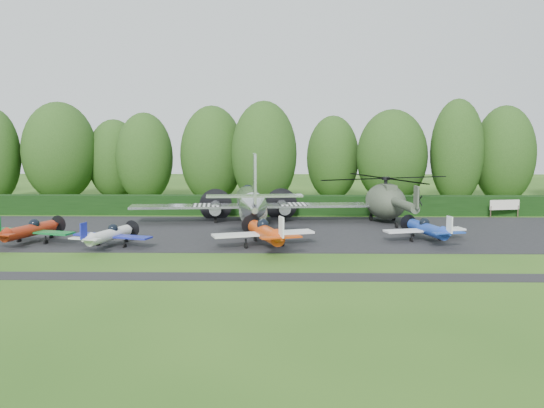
{
  "coord_description": "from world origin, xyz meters",
  "views": [
    {
      "loc": [
        5.34,
        -41.26,
        8.7
      ],
      "look_at": [
        4.44,
        9.59,
        2.5
      ],
      "focal_mm": 40.0,
      "sensor_mm": 36.0,
      "label": 1
    }
  ],
  "objects_px": {
    "light_plane_red": "(29,230)",
    "sign_board": "(505,206)",
    "light_plane_white": "(109,235)",
    "transport_plane": "(250,204)",
    "light_plane_orange": "(266,232)",
    "helicopter": "(386,198)",
    "light_plane_blue": "(428,229)"
  },
  "relations": [
    {
      "from": "light_plane_white",
      "to": "transport_plane",
      "type": "bearing_deg",
      "value": 30.6
    },
    {
      "from": "helicopter",
      "to": "light_plane_white",
      "type": "bearing_deg",
      "value": -143.42
    },
    {
      "from": "light_plane_orange",
      "to": "helicopter",
      "type": "relative_size",
      "value": 0.51
    },
    {
      "from": "sign_board",
      "to": "light_plane_orange",
      "type": "bearing_deg",
      "value": -134.16
    },
    {
      "from": "light_plane_white",
      "to": "sign_board",
      "type": "relative_size",
      "value": 2.06
    },
    {
      "from": "light_plane_orange",
      "to": "sign_board",
      "type": "bearing_deg",
      "value": 53.45
    },
    {
      "from": "light_plane_white",
      "to": "light_plane_red",
      "type": "bearing_deg",
      "value": 150.34
    },
    {
      "from": "transport_plane",
      "to": "helicopter",
      "type": "height_order",
      "value": "transport_plane"
    },
    {
      "from": "light_plane_orange",
      "to": "light_plane_blue",
      "type": "relative_size",
      "value": 1.16
    },
    {
      "from": "light_plane_red",
      "to": "light_plane_white",
      "type": "relative_size",
      "value": 1.09
    },
    {
      "from": "light_plane_white",
      "to": "helicopter",
      "type": "distance_m",
      "value": 26.05
    },
    {
      "from": "light_plane_white",
      "to": "light_plane_blue",
      "type": "height_order",
      "value": "light_plane_blue"
    },
    {
      "from": "light_plane_white",
      "to": "light_plane_orange",
      "type": "distance_m",
      "value": 11.63
    },
    {
      "from": "light_plane_orange",
      "to": "sign_board",
      "type": "height_order",
      "value": "light_plane_orange"
    },
    {
      "from": "light_plane_orange",
      "to": "transport_plane",
      "type": "bearing_deg",
      "value": 117.3
    },
    {
      "from": "transport_plane",
      "to": "helicopter",
      "type": "relative_size",
      "value": 1.42
    },
    {
      "from": "sign_board",
      "to": "light_plane_blue",
      "type": "bearing_deg",
      "value": -117.73
    },
    {
      "from": "light_plane_blue",
      "to": "sign_board",
      "type": "xyz_separation_m",
      "value": [
        10.93,
        13.73,
        0.15
      ]
    },
    {
      "from": "light_plane_white",
      "to": "light_plane_blue",
      "type": "distance_m",
      "value": 24.36
    },
    {
      "from": "light_plane_red",
      "to": "sign_board",
      "type": "relative_size",
      "value": 2.25
    },
    {
      "from": "light_plane_blue",
      "to": "sign_board",
      "type": "height_order",
      "value": "light_plane_blue"
    },
    {
      "from": "light_plane_red",
      "to": "sign_board",
      "type": "xyz_separation_m",
      "value": [
        41.68,
        15.08,
        0.12
      ]
    },
    {
      "from": "light_plane_blue",
      "to": "helicopter",
      "type": "bearing_deg",
      "value": 113.81
    },
    {
      "from": "transport_plane",
      "to": "light_plane_blue",
      "type": "relative_size",
      "value": 3.21
    },
    {
      "from": "transport_plane",
      "to": "light_plane_white",
      "type": "relative_size",
      "value": 3.42
    },
    {
      "from": "transport_plane",
      "to": "light_plane_white",
      "type": "height_order",
      "value": "transport_plane"
    },
    {
      "from": "transport_plane",
      "to": "light_plane_white",
      "type": "xyz_separation_m",
      "value": [
        -9.88,
        -11.16,
        -1.0
      ]
    },
    {
      "from": "transport_plane",
      "to": "light_plane_red",
      "type": "height_order",
      "value": "transport_plane"
    },
    {
      "from": "light_plane_white",
      "to": "sign_board",
      "type": "bearing_deg",
      "value": 7.21
    },
    {
      "from": "light_plane_red",
      "to": "light_plane_orange",
      "type": "relative_size",
      "value": 0.88
    },
    {
      "from": "light_plane_red",
      "to": "helicopter",
      "type": "xyz_separation_m",
      "value": [
        29.15,
        11.5,
        1.24
      ]
    },
    {
      "from": "light_plane_orange",
      "to": "helicopter",
      "type": "bearing_deg",
      "value": 67.98
    }
  ]
}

